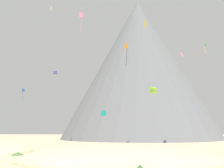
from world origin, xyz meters
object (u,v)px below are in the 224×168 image
bush_low_patch (18,154)px  kite_lime_low (153,90)px  bush_near_left (86,150)px  rock_massif (137,73)px  kite_green_mid (205,46)px  kite_rainbow_mid (182,55)px  kite_gold_high (145,24)px  bush_mid_center (175,151)px  kite_teal_low (103,113)px  kite_indigo_mid (55,73)px  kite_blue_mid (23,92)px  bush_far_right (101,151)px  kite_pink_high (81,15)px  kite_white_high (52,9)px  kite_orange_mid (126,50)px  kite_cyan_mid (122,82)px

bush_low_patch → kite_lime_low: size_ratio=1.11×
bush_near_left → rock_massif: 77.60m
kite_green_mid → kite_rainbow_mid: (-3.99, 8.53, 0.44)m
kite_gold_high → bush_mid_center: bearing=28.5°
kite_rainbow_mid → kite_teal_low: bearing=-43.1°
bush_mid_center → kite_indigo_mid: 48.10m
bush_low_patch → kite_blue_mid: size_ratio=0.58×
bush_low_patch → kite_green_mid: size_ratio=0.81×
bush_near_left → kite_green_mid: size_ratio=0.93×
bush_far_right → kite_indigo_mid: bearing=118.7°
bush_near_left → kite_pink_high: bearing=103.8°
rock_massif → kite_white_high: 65.15m
kite_gold_high → kite_teal_low: 26.28m
bush_low_patch → kite_gold_high: 45.72m
bush_near_left → bush_low_patch: bearing=-159.2°
kite_lime_low → kite_rainbow_mid: 18.44m
kite_pink_high → kite_orange_mid: bearing=102.2°
bush_mid_center → kite_blue_mid: kite_blue_mid is taller
bush_near_left → kite_rainbow_mid: kite_rainbow_mid is taller
rock_massif → kite_rainbow_mid: size_ratio=72.95×
kite_orange_mid → kite_green_mid: kite_green_mid is taller
kite_rainbow_mid → kite_white_high: size_ratio=1.06×
kite_blue_mid → kite_orange_mid: bearing=25.4°
kite_indigo_mid → kite_orange_mid: 28.74m
kite_pink_high → kite_cyan_mid: bearing=-171.8°
bush_far_right → kite_teal_low: kite_teal_low is taller
kite_gold_high → kite_blue_mid: bearing=-86.4°
kite_cyan_mid → bush_low_patch: bearing=27.1°
kite_indigo_mid → kite_rainbow_mid: kite_rainbow_mid is taller
bush_low_patch → kite_orange_mid: kite_orange_mid is taller
kite_white_high → bush_far_right: bearing=-158.5°
bush_mid_center → kite_pink_high: (-22.38, 27.59, 38.42)m
bush_mid_center → bush_near_left: bearing=-172.1°
kite_pink_high → kite_orange_mid: 26.28m
kite_gold_high → bush_far_right: bearing=-4.5°
bush_mid_center → kite_rainbow_mid: bearing=73.8°
bush_low_patch → kite_pink_high: (2.73, 33.50, 38.53)m
kite_gold_high → kite_orange_mid: size_ratio=0.41×
kite_pink_high → kite_blue_mid: bearing=-34.9°
bush_near_left → kite_gold_high: size_ratio=1.07×
bush_far_right → kite_pink_high: kite_pink_high is taller
bush_far_right → kite_white_high: (-12.60, 9.85, 30.65)m
bush_low_patch → kite_lime_low: 31.88m
kite_indigo_mid → rock_massif: bearing=60.9°
kite_indigo_mid → kite_cyan_mid: 21.83m
rock_massif → kite_indigo_mid: bearing=-124.9°
kite_white_high → kite_green_mid: bearing=-108.4°
rock_massif → kite_orange_mid: size_ratio=17.86×
kite_teal_low → kite_cyan_mid: size_ratio=4.36×
kite_blue_mid → kite_gold_high: bearing=37.9°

